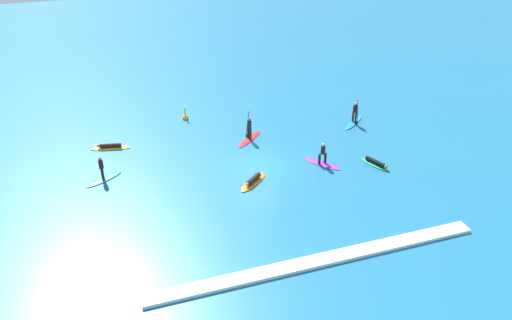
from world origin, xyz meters
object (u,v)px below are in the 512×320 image
(surfer_on_orange_board, at_px, (253,181))
(surfer_on_purple_board, at_px, (322,159))
(surfer_on_yellow_board, at_px, (110,147))
(surfer_on_red_board, at_px, (249,134))
(marker_buoy, at_px, (185,117))
(surfer_on_blue_board, at_px, (354,118))
(surfer_on_teal_board, at_px, (103,175))
(surfer_on_green_board, at_px, (376,163))

(surfer_on_orange_board, bearing_deg, surfer_on_purple_board, 147.76)
(surfer_on_yellow_board, xyz_separation_m, surfer_on_red_board, (10.24, -1.85, 0.35))
(surfer_on_yellow_board, height_order, marker_buoy, marker_buoy)
(surfer_on_yellow_board, bearing_deg, surfer_on_red_board, -178.15)
(surfer_on_blue_board, height_order, surfer_on_red_board, surfer_on_red_board)
(surfer_on_teal_board, relative_size, surfer_on_purple_board, 0.98)
(marker_buoy, bearing_deg, surfer_on_yellow_board, -152.24)
(surfer_on_purple_board, bearing_deg, marker_buoy, 1.80)
(surfer_on_blue_board, xyz_separation_m, surfer_on_green_board, (-1.78, -6.55, -0.36))
(surfer_on_purple_board, distance_m, surfer_on_orange_board, 5.41)
(surfer_on_red_board, distance_m, surfer_on_orange_board, 6.22)
(surfer_on_blue_board, relative_size, surfer_on_orange_board, 1.05)
(surfer_on_purple_board, bearing_deg, surfer_on_yellow_board, 28.71)
(surfer_on_yellow_board, distance_m, surfer_on_red_board, 10.41)
(surfer_on_teal_board, bearing_deg, surfer_on_red_board, -17.15)
(surfer_on_blue_board, height_order, surfer_on_purple_board, surfer_on_blue_board)
(surfer_on_yellow_board, bearing_deg, surfer_on_orange_board, 149.68)
(surfer_on_green_board, bearing_deg, surfer_on_yellow_board, -136.89)
(surfer_on_yellow_board, distance_m, surfer_on_purple_board, 15.60)
(surfer_on_purple_board, distance_m, marker_buoy, 12.86)
(surfer_on_blue_board, height_order, marker_buoy, surfer_on_blue_board)
(surfer_on_green_board, distance_m, marker_buoy, 16.14)
(surfer_on_teal_board, xyz_separation_m, surfer_on_yellow_board, (0.75, 4.33, -0.24))
(marker_buoy, bearing_deg, surfer_on_teal_board, -132.72)
(surfer_on_yellow_board, bearing_deg, surfer_on_teal_board, 92.22)
(surfer_on_teal_board, bearing_deg, marker_buoy, 17.40)
(surfer_on_yellow_board, xyz_separation_m, surfer_on_purple_board, (13.92, -7.04, 0.28))
(surfer_on_yellow_board, bearing_deg, surfer_on_green_board, 166.38)
(surfer_on_blue_board, xyz_separation_m, surfer_on_orange_board, (-10.61, -6.00, -0.35))
(surfer_on_purple_board, height_order, marker_buoy, surfer_on_purple_board)
(surfer_on_yellow_board, xyz_separation_m, surfer_on_orange_board, (8.58, -7.84, 0.02))
(surfer_on_blue_board, xyz_separation_m, surfer_on_teal_board, (-19.95, -2.50, -0.13))
(surfer_on_blue_board, relative_size, surfer_on_purple_board, 0.98)
(surfer_on_red_board, xyz_separation_m, marker_buoy, (-3.92, 5.17, -0.32))
(surfer_on_teal_board, distance_m, surfer_on_yellow_board, 4.40)
(surfer_on_teal_board, bearing_deg, surfer_on_blue_board, -22.75)
(surfer_on_red_board, relative_size, surfer_on_orange_board, 1.08)
(marker_buoy, bearing_deg, surfer_on_purple_board, -53.73)
(surfer_on_blue_board, bearing_deg, surfer_on_teal_board, -32.22)
(surfer_on_purple_board, relative_size, marker_buoy, 2.36)
(surfer_on_purple_board, xyz_separation_m, surfer_on_orange_board, (-5.34, -0.80, -0.27))
(surfer_on_red_board, bearing_deg, surfer_on_blue_board, -43.17)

